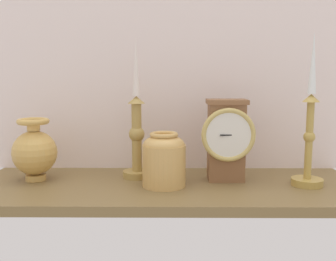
# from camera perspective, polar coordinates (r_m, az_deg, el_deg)

# --- Properties ---
(ground_plane) EXTENTS (1.00, 0.36, 0.02)m
(ground_plane) POSITION_cam_1_polar(r_m,az_deg,el_deg) (1.02, -0.13, -8.48)
(ground_plane) COLOR brown
(back_wall) EXTENTS (1.20, 0.02, 0.65)m
(back_wall) POSITION_cam_1_polar(r_m,az_deg,el_deg) (1.16, -0.04, 10.33)
(back_wall) COLOR silver
(back_wall) RESTS_ON ground_plane
(mantel_clock) EXTENTS (0.14, 0.09, 0.22)m
(mantel_clock) POSITION_cam_1_polar(r_m,az_deg,el_deg) (1.04, 8.57, -1.21)
(mantel_clock) COLOR brown
(mantel_clock) RESTS_ON ground_plane
(candlestick_tall_left) EXTENTS (0.08, 0.08, 0.38)m
(candlestick_tall_left) POSITION_cam_1_polar(r_m,az_deg,el_deg) (1.04, 20.02, -0.63)
(candlestick_tall_left) COLOR #B69645
(candlestick_tall_left) RESTS_ON ground_plane
(candlestick_tall_center) EXTENTS (0.08, 0.08, 0.38)m
(candlestick_tall_center) POSITION_cam_1_polar(r_m,az_deg,el_deg) (1.06, -4.62, -0.38)
(candlestick_tall_center) COLOR #AD8E47
(candlestick_tall_center) RESTS_ON ground_plane
(brass_vase_bulbous) EXTENTS (0.12, 0.12, 0.17)m
(brass_vase_bulbous) POSITION_cam_1_polar(r_m,az_deg,el_deg) (1.09, -18.98, -2.87)
(brass_vase_bulbous) COLOR tan
(brass_vase_bulbous) RESTS_ON ground_plane
(brass_vase_jar) EXTENTS (0.11, 0.11, 0.14)m
(brass_vase_jar) POSITION_cam_1_polar(r_m,az_deg,el_deg) (0.98, -0.59, -4.12)
(brass_vase_jar) COLOR tan
(brass_vase_jar) RESTS_ON ground_plane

